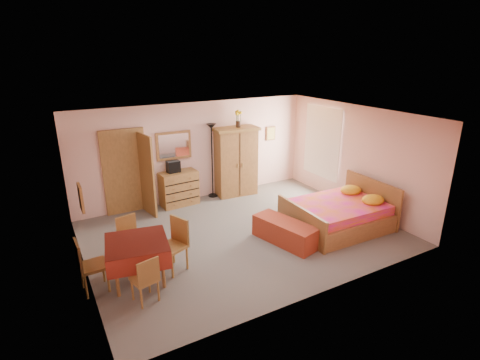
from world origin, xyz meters
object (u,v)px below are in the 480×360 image
wall_mirror (174,145)px  wardrobe (236,162)px  floor_lamp (212,161)px  chair_south (144,279)px  dining_table (138,261)px  sunflower_vase (238,119)px  chair_north (132,240)px  stereo (173,167)px  chair_west (93,265)px  bench (285,232)px  chest_of_drawers (179,188)px  chair_east (172,246)px  bed (338,207)px

wall_mirror → wardrobe: 1.79m
floor_lamp → chair_south: size_ratio=2.48×
floor_lamp → chair_south: 4.70m
floor_lamp → dining_table: size_ratio=1.97×
sunflower_vase → chair_north: bearing=-148.9°
stereo → chair_west: bearing=-130.7°
bench → dining_table: 3.05m
sunflower_vase → chair_south: (-3.64, -3.46, -1.72)m
wardrobe → sunflower_vase: size_ratio=4.14×
bench → chair_west: chair_west is taller
wall_mirror → chair_north: wall_mirror is taller
chest_of_drawers → chair_east: size_ratio=0.96×
wardrobe → chair_south: (-3.57, -3.46, -0.54)m
stereo → chair_south: 4.03m
chair_north → chair_east: (0.56, -0.72, 0.06)m
wall_mirror → dining_table: bearing=-118.9°
bed → chair_north: 4.50m
chair_south → chair_north: (0.14, 1.35, 0.03)m
bench → dining_table: bearing=177.4°
floor_lamp → dining_table: 4.19m
chest_of_drawers → chair_west: size_ratio=1.00×
chair_east → dining_table: bearing=67.1°
wardrobe → sunflower_vase: 1.18m
chest_of_drawers → chair_north: bearing=-132.6°
chair_north → chair_west: bearing=27.1°
stereo → chair_south: (-1.80, -3.55, -0.64)m
wardrobe → chest_of_drawers: bearing=-177.2°
floor_lamp → chair_north: (-2.79, -2.29, -0.57)m
wardrobe → chair_west: wardrobe is taller
sunflower_vase → bench: bearing=-100.1°
chair_west → chair_east: 1.35m
floor_lamp → sunflower_vase: (0.71, -0.17, 1.11)m
stereo → dining_table: size_ratio=0.31×
wall_mirror → bed: 4.31m
chair_east → wardrobe: bearing=-68.4°
chest_of_drawers → stereo: 0.61m
stereo → chair_north: (-1.66, -2.20, -0.61)m
chair_west → sunflower_vase: bearing=120.4°
floor_lamp → chair_west: bearing=-140.6°
floor_lamp → wardrobe: bearing=-15.1°
stereo → wardrobe: 1.77m
dining_table → chair_south: bearing=-96.3°
sunflower_vase → chair_north: size_ratio=0.52×
stereo → bench: 3.42m
bench → chair_north: size_ratio=1.62×
chest_of_drawers → floor_lamp: size_ratio=0.47×
wall_mirror → stereo: (-0.11, -0.17, -0.50)m
wall_mirror → chair_east: bearing=-109.6°
wall_mirror → stereo: 0.54m
wardrobe → bed: (0.99, -2.97, -0.45)m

